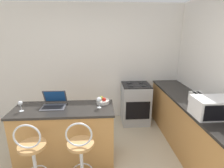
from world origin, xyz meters
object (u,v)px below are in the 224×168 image
at_px(toaster, 198,98).
at_px(microwave, 213,107).
at_px(laptop, 54,102).
at_px(mug_white, 200,94).
at_px(bar_stool_far, 81,157).
at_px(fruit_bowl, 103,101).
at_px(stove_range, 135,103).
at_px(wine_glass_short, 99,100).
at_px(wine_glass_tall, 20,104).
at_px(bar_stool_near, 33,159).

bearing_deg(toaster, microwave, -96.40).
height_order(laptop, mug_white, laptop).
distance_m(bar_stool_far, laptop, 0.93).
bearing_deg(fruit_bowl, stove_range, 53.45).
height_order(microwave, mug_white, microwave).
bearing_deg(wine_glass_short, wine_glass_tall, -177.48).
bearing_deg(wine_glass_short, fruit_bowl, 72.49).
distance_m(bar_stool_near, wine_glass_tall, 0.79).
height_order(bar_stool_far, laptop, laptop).
xyz_separation_m(microwave, stove_range, (-0.72, 1.56, -0.58)).
bearing_deg(microwave, laptop, 167.49).
xyz_separation_m(laptop, microwave, (2.21, -0.49, 0.07)).
relative_size(laptop, fruit_bowl, 1.73).
distance_m(bar_stool_near, mug_white, 2.79).
relative_size(bar_stool_near, laptop, 2.80).
xyz_separation_m(mug_white, wine_glass_tall, (-2.89, -0.40, 0.07)).
bearing_deg(bar_stool_far, bar_stool_near, 180.00).
bearing_deg(bar_stool_far, toaster, 18.57).
bearing_deg(wine_glass_tall, stove_range, 32.54).
bearing_deg(stove_range, fruit_bowl, -126.55).
bearing_deg(microwave, wine_glass_tall, 172.90).
height_order(mug_white, wine_glass_tall, wine_glass_tall).
bearing_deg(wine_glass_tall, microwave, -7.10).
bearing_deg(mug_white, toaster, -125.21).
distance_m(stove_range, wine_glass_short, 1.54).
bearing_deg(microwave, mug_white, 71.42).
xyz_separation_m(mug_white, wine_glass_short, (-1.77, -0.35, 0.07)).
relative_size(microwave, wine_glass_tall, 3.17).
relative_size(bar_stool_far, mug_white, 9.96).
xyz_separation_m(bar_stool_near, bar_stool_far, (0.60, 0.00, 0.00)).
xyz_separation_m(bar_stool_near, wine_glass_short, (0.84, 0.53, 0.56)).
relative_size(microwave, stove_range, 0.55).
height_order(toaster, mug_white, toaster).
xyz_separation_m(toaster, mug_white, (0.19, 0.28, -0.03)).
bearing_deg(bar_stool_near, mug_white, 18.76).
height_order(laptop, wine_glass_tall, laptop).
height_order(laptop, microwave, microwave).
bearing_deg(stove_range, bar_stool_near, -133.77).
height_order(bar_stool_near, bar_stool_far, same).
xyz_separation_m(bar_stool_near, microwave, (2.36, 0.15, 0.57)).
xyz_separation_m(stove_range, wine_glass_short, (-0.80, -1.18, 0.58)).
xyz_separation_m(bar_stool_far, fruit_bowl, (0.29, 0.70, 0.48)).
bearing_deg(toaster, wine_glass_short, -177.21).
xyz_separation_m(bar_stool_far, stove_range, (1.04, 1.71, -0.01)).
bearing_deg(wine_glass_tall, fruit_bowl, 10.64).
xyz_separation_m(bar_stool_near, wine_glass_tall, (-0.29, 0.48, 0.56)).
relative_size(toaster, wine_glass_short, 1.61).
relative_size(mug_white, wine_glass_short, 0.59).
distance_m(stove_range, fruit_bowl, 1.34).
distance_m(toaster, stove_range, 1.45).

